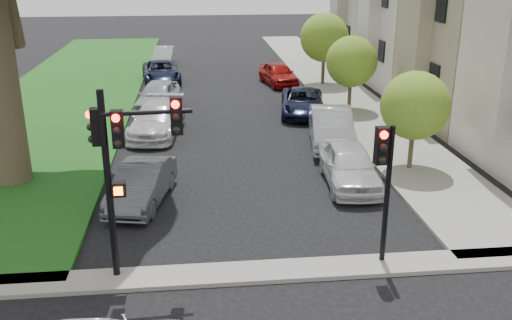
{
  "coord_description": "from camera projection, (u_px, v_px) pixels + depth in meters",
  "views": [
    {
      "loc": [
        -1.67,
        -10.53,
        7.59
      ],
      "look_at": [
        0.0,
        5.0,
        2.0
      ],
      "focal_mm": 40.0,
      "sensor_mm": 36.0,
      "label": 1
    }
  ],
  "objects": [
    {
      "name": "car_parked_0",
      "position": [
        349.0,
        165.0,
        19.85
      ],
      "size": [
        2.0,
        4.37,
        1.45
      ],
      "primitive_type": "imported",
      "rotation": [
        0.0,
        0.0,
        -0.07
      ],
      "color": "silver",
      "rests_on": "ground"
    },
    {
      "name": "small_tree_c",
      "position": [
        324.0,
        38.0,
        34.53
      ],
      "size": [
        2.95,
        2.95,
        4.43
      ],
      "color": "#3F3220",
      "rests_on": "ground"
    },
    {
      "name": "car_parked_1",
      "position": [
        331.0,
        128.0,
        24.01
      ],
      "size": [
        2.35,
        4.97,
        1.57
      ],
      "primitive_type": "imported",
      "rotation": [
        0.0,
        0.0,
        -0.15
      ],
      "color": "#999BA0",
      "rests_on": "ground"
    },
    {
      "name": "car_parked_3",
      "position": [
        278.0,
        74.0,
        35.48
      ],
      "size": [
        2.34,
        4.3,
        1.39
      ],
      "primitive_type": "imported",
      "rotation": [
        0.0,
        0.0,
        0.18
      ],
      "color": "maroon",
      "rests_on": "ground"
    },
    {
      "name": "traffic_signal_main",
      "position": [
        122.0,
        152.0,
        13.21
      ],
      "size": [
        2.35,
        0.61,
        4.81
      ],
      "color": "black",
      "rests_on": "ground"
    },
    {
      "name": "small_tree_b",
      "position": [
        351.0,
        62.0,
        28.74
      ],
      "size": [
        2.59,
        2.59,
        3.88
      ],
      "color": "#3F3220",
      "rests_on": "ground"
    },
    {
      "name": "car_parked_6",
      "position": [
        157.0,
        119.0,
        25.53
      ],
      "size": [
        2.69,
        5.14,
        1.42
      ],
      "primitive_type": "imported",
      "rotation": [
        0.0,
        0.0,
        -0.15
      ],
      "color": "silver",
      "rests_on": "ground"
    },
    {
      "name": "car_parked_5",
      "position": [
        142.0,
        184.0,
        18.4
      ],
      "size": [
        2.19,
        4.2,
        1.32
      ],
      "primitive_type": "imported",
      "rotation": [
        0.0,
        0.0,
        -0.21
      ],
      "color": "#3F4247",
      "rests_on": "ground"
    },
    {
      "name": "car_parked_7",
      "position": [
        158.0,
        96.0,
        29.64
      ],
      "size": [
        2.51,
        4.68,
        1.51
      ],
      "primitive_type": "imported",
      "rotation": [
        0.0,
        0.0,
        -0.17
      ],
      "color": "#999BA0",
      "rests_on": "ground"
    },
    {
      "name": "car_parked_8",
      "position": [
        161.0,
        72.0,
        36.19
      ],
      "size": [
        2.77,
        5.06,
        1.34
      ],
      "primitive_type": "imported",
      "rotation": [
        0.0,
        0.0,
        0.12
      ],
      "color": "black",
      "rests_on": "ground"
    },
    {
      "name": "traffic_signal_secondary",
      "position": [
        384.0,
        170.0,
        14.05
      ],
      "size": [
        0.47,
        0.38,
        3.76
      ],
      "color": "black",
      "rests_on": "ground"
    },
    {
      "name": "sidewalk_right",
      "position": [
        330.0,
        84.0,
        35.71
      ],
      "size": [
        3.5,
        44.0,
        0.12
      ],
      "primitive_type": "cube",
      "color": "gray",
      "rests_on": "ground"
    },
    {
      "name": "car_parked_2",
      "position": [
        303.0,
        102.0,
        28.8
      ],
      "size": [
        2.81,
        4.89,
        1.28
      ],
      "primitive_type": "imported",
      "rotation": [
        0.0,
        0.0,
        -0.15
      ],
      "color": "black",
      "rests_on": "ground"
    },
    {
      "name": "car_parked_9",
      "position": [
        164.0,
        56.0,
        41.93
      ],
      "size": [
        1.66,
        4.1,
        1.32
      ],
      "primitive_type": "imported",
      "rotation": [
        0.0,
        0.0,
        -0.07
      ],
      "color": "#999BA0",
      "rests_on": "ground"
    },
    {
      "name": "small_tree_a",
      "position": [
        415.0,
        106.0,
        20.59
      ],
      "size": [
        2.51,
        2.51,
        3.76
      ],
      "color": "#3F3220",
      "rests_on": "ground"
    },
    {
      "name": "sidewalk_cross",
      "position": [
        269.0,
        272.0,
        14.44
      ],
      "size": [
        60.0,
        1.0,
        0.12
      ],
      "primitive_type": "cube",
      "color": "gray",
      "rests_on": "ground"
    },
    {
      "name": "grass_strip",
      "position": [
        73.0,
        90.0,
        34.12
      ],
      "size": [
        8.0,
        44.0,
        0.12
      ],
      "primitive_type": "cube",
      "color": "#1B5615",
      "rests_on": "ground"
    }
  ]
}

